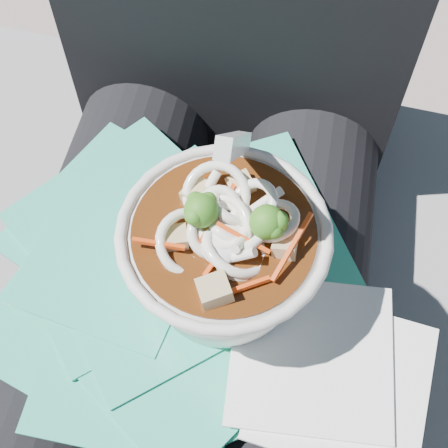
% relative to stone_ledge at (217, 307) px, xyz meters
% --- Properties ---
extents(ground, '(20.00, 20.00, 0.00)m').
position_rel_stone_ledge_xyz_m(ground, '(0.00, -0.15, -0.22)').
color(ground, slate).
rests_on(ground, ground).
extents(stone_ledge, '(1.03, 0.57, 0.44)m').
position_rel_stone_ledge_xyz_m(stone_ledge, '(0.00, 0.00, 0.00)').
color(stone_ledge, slate).
rests_on(stone_ledge, ground).
extents(lap, '(0.33, 0.48, 0.14)m').
position_rel_stone_ledge_xyz_m(lap, '(0.00, -0.15, 0.29)').
color(lap, black).
rests_on(lap, stone_ledge).
extents(person_body, '(0.34, 0.94, 0.98)m').
position_rel_stone_ledge_xyz_m(person_body, '(0.00, -0.06, 0.32)').
color(person_body, black).
rests_on(person_body, ground).
extents(plastic_bag, '(0.34, 0.34, 0.02)m').
position_rel_stone_ledge_xyz_m(plastic_bag, '(-0.02, -0.14, 0.37)').
color(plastic_bag, '#29AD8D').
rests_on(plastic_bag, lap).
extents(napkins, '(0.16, 0.15, 0.01)m').
position_rel_stone_ledge_xyz_m(napkins, '(0.13, -0.19, 0.39)').
color(napkins, white).
rests_on(napkins, plastic_bag).
extents(udon_bowl, '(0.16, 0.16, 0.19)m').
position_rel_stone_ledge_xyz_m(udon_bowl, '(0.04, -0.14, 0.44)').
color(udon_bowl, silver).
rests_on(udon_bowl, plastic_bag).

